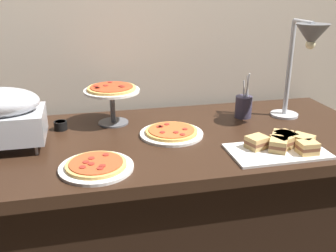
{
  "coord_description": "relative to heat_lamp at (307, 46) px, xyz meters",
  "views": [
    {
      "loc": [
        -0.36,
        -1.56,
        1.41
      ],
      "look_at": [
        -0.01,
        0.0,
        0.81
      ],
      "focal_mm": 41.17,
      "sensor_mm": 36.0,
      "label": 1
    }
  ],
  "objects": [
    {
      "name": "sauce_cup_near",
      "position": [
        -1.12,
        0.17,
        -0.35
      ],
      "size": [
        0.06,
        0.06,
        0.04
      ],
      "color": "black",
      "rests_on": "buffet_table"
    },
    {
      "name": "pizza_plate_center",
      "position": [
        -0.63,
        -0.01,
        -0.36
      ],
      "size": [
        0.29,
        0.29,
        0.03
      ],
      "color": "white",
      "rests_on": "buffet_table"
    },
    {
      "name": "utensil_holder",
      "position": [
        -0.22,
        0.15,
        -0.32
      ],
      "size": [
        0.08,
        0.08,
        0.23
      ],
      "color": "#383347",
      "rests_on": "buffet_table"
    },
    {
      "name": "heat_lamp",
      "position": [
        0.0,
        0.0,
        0.0
      ],
      "size": [
        0.15,
        0.3,
        0.49
      ],
      "color": "#B7BABF",
      "rests_on": "buffet_table"
    },
    {
      "name": "pizza_plate_raised_stand",
      "position": [
        -0.87,
        0.21,
        -0.22
      ],
      "size": [
        0.26,
        0.26,
        0.19
      ],
      "color": "#595B60",
      "rests_on": "buffet_table"
    },
    {
      "name": "sandwich_platter",
      "position": [
        -0.23,
        -0.27,
        -0.35
      ],
      "size": [
        0.39,
        0.23,
        0.06
      ],
      "color": "white",
      "rests_on": "buffet_table"
    },
    {
      "name": "sauce_cup_far",
      "position": [
        -1.38,
        0.27,
        -0.35
      ],
      "size": [
        0.07,
        0.07,
        0.04
      ],
      "color": "black",
      "rests_on": "buffet_table"
    },
    {
      "name": "pizza_plate_front",
      "position": [
        -0.98,
        -0.28,
        -0.36
      ],
      "size": [
        0.28,
        0.28,
        0.03
      ],
      "color": "white",
      "rests_on": "buffet_table"
    },
    {
      "name": "buffet_table",
      "position": [
        -0.64,
        -0.02,
        -0.75
      ],
      "size": [
        1.9,
        0.84,
        0.76
      ],
      "color": "black",
      "rests_on": "ground_plane"
    },
    {
      "name": "back_wall",
      "position": [
        -0.64,
        0.48,
        0.06
      ],
      "size": [
        4.4,
        0.04,
        2.4
      ],
      "primitive_type": "cube",
      "color": "#B7A893",
      "rests_on": "ground_plane"
    }
  ]
}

